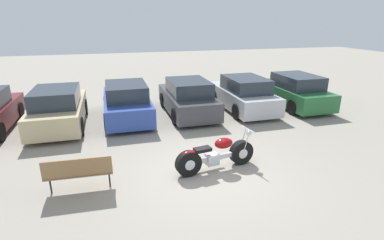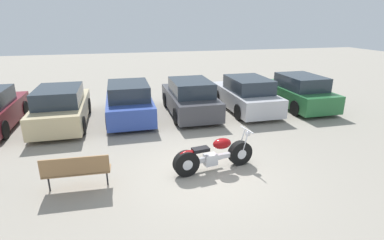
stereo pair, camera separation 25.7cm
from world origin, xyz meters
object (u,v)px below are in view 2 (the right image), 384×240
Objects in this scene: parked_car_dark_grey at (190,98)px; parked_car_silver at (246,95)px; parked_car_green at (298,92)px; park_bench at (76,169)px; parked_car_champagne at (61,107)px; parked_car_blue at (129,102)px; motorcycle at (213,155)px.

parked_car_silver is (2.52, -0.06, 0.00)m from parked_car_dark_grey.
parked_car_silver is at bearing -1.40° from parked_car_dark_grey.
park_bench is at bearing -150.58° from parked_car_green.
parked_car_blue is at bearing 5.03° from parked_car_champagne.
parked_car_green is (5.61, 4.90, 0.26)m from motorcycle.
parked_car_silver is 2.52m from parked_car_green.
parked_car_champagne and parked_car_silver have the same top height.
motorcycle is at bearing -68.93° from parked_car_blue.
parked_car_blue is at bearing 74.40° from park_bench.
parked_car_blue and parked_car_green have the same top height.
parked_car_champagne is at bearing -179.05° from parked_car_silver.
parked_car_green is at bearing 29.42° from park_bench.
motorcycle is at bearing -121.94° from parked_car_silver.
parked_car_green is 2.68× the size of park_bench.
parked_car_blue is 1.00× the size of parked_car_dark_grey.
parked_car_green is at bearing -1.21° from parked_car_silver.
parked_car_dark_grey is 1.00× the size of parked_car_silver.
parked_car_blue is 2.68× the size of park_bench.
motorcycle reaches higher than park_bench.
motorcycle is at bearing 3.07° from park_bench.
parked_car_champagne is (-4.47, 4.83, 0.26)m from motorcycle.
parked_car_blue is at bearing 178.86° from parked_car_green.
parked_car_dark_grey and parked_car_silver have the same top height.
motorcycle is at bearing -138.84° from parked_car_green.
park_bench is (-9.02, -5.08, -0.14)m from parked_car_green.
motorcycle is 3.42m from park_bench.
parked_car_champagne and parked_car_green have the same top height.
parked_car_champagne is 2.53m from parked_car_blue.
parked_car_dark_grey is 2.52m from parked_car_silver.
parked_car_blue is at bearing 179.19° from parked_car_dark_grey.
parked_car_blue and parked_car_silver have the same top height.
parked_car_blue is 5.04m from parked_car_silver.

